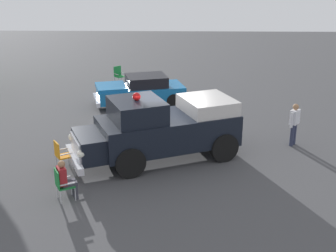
{
  "coord_description": "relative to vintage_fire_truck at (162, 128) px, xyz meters",
  "views": [
    {
      "loc": [
        16.01,
        0.23,
        6.91
      ],
      "look_at": [
        0.56,
        -0.13,
        1.23
      ],
      "focal_mm": 49.29,
      "sensor_mm": 36.0,
      "label": 1
    }
  ],
  "objects": [
    {
      "name": "spectator_standing",
      "position": [
        -1.41,
        5.04,
        -0.23
      ],
      "size": [
        0.58,
        0.46,
        1.68
      ],
      "color": "#2D334C",
      "rests_on": "ground"
    },
    {
      "name": "vintage_fire_truck",
      "position": [
        0.0,
        0.0,
        0.0
      ],
      "size": [
        4.35,
        6.32,
        2.59
      ],
      "color": "black",
      "rests_on": "ground"
    },
    {
      "name": "lawn_chair_spare",
      "position": [
        0.96,
        -3.44,
        -0.61
      ],
      "size": [
        0.68,
        0.68,
        1.02
      ],
      "color": "#B7BABF",
      "rests_on": "ground"
    },
    {
      "name": "ground_plane",
      "position": [
        -0.66,
        0.35,
        -1.2
      ],
      "size": [
        60.0,
        60.0,
        0.0
      ],
      "primitive_type": "plane",
      "color": "#424244"
    },
    {
      "name": "classic_hot_rod",
      "position": [
        -6.51,
        -1.33,
        -0.45
      ],
      "size": [
        2.95,
        4.7,
        1.46
      ],
      "color": "black",
      "rests_on": "ground"
    },
    {
      "name": "spectator_seated",
      "position": [
        3.07,
        -2.78,
        -0.5
      ],
      "size": [
        0.58,
        0.64,
        1.29
      ],
      "color": "#383842",
      "rests_on": "ground"
    },
    {
      "name": "lawn_chair_by_car",
      "position": [
        -10.47,
        -2.87,
        -0.61
      ],
      "size": [
        0.69,
        0.69,
        1.02
      ],
      "color": "#B7BABF",
      "rests_on": "ground"
    },
    {
      "name": "lawn_chair_near_truck",
      "position": [
        3.13,
        -2.89,
        -0.61
      ],
      "size": [
        0.66,
        0.67,
        1.02
      ],
      "color": "#B7BABF",
      "rests_on": "ground"
    }
  ]
}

